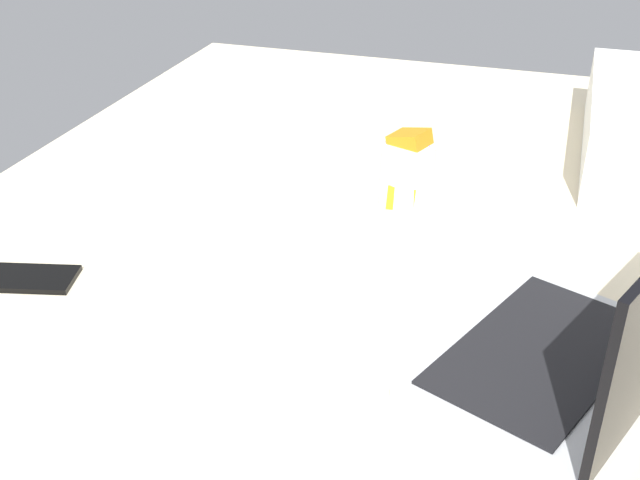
% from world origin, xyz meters
% --- Properties ---
extents(bed_mattress, '(1.80, 1.40, 0.18)m').
position_xyz_m(bed_mattress, '(0.00, 0.00, 0.09)').
color(bed_mattress, beige).
rests_on(bed_mattress, ground).
extents(laptop, '(0.39, 0.34, 0.23)m').
position_xyz_m(laptop, '(0.31, 0.31, 0.22)').
color(laptop, '#B7BABC').
rests_on(laptop, bed_mattress).
extents(snack_cup, '(0.09, 0.09, 0.14)m').
position_xyz_m(snack_cup, '(-0.08, 0.03, 0.24)').
color(snack_cup, silver).
rests_on(snack_cup, bed_mattress).
extents(cell_phone, '(0.10, 0.15, 0.01)m').
position_xyz_m(cell_phone, '(0.31, -0.43, 0.18)').
color(cell_phone, black).
rests_on(cell_phone, bed_mattress).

